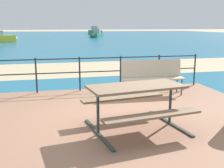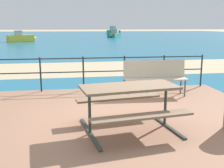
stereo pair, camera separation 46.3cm
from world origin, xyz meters
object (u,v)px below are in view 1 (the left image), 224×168
boat_far (97,34)px  picnic_table (136,97)px  boat_near (3,38)px  park_bench (152,74)px  boat_mid (95,32)px

boat_far → picnic_table: bearing=14.8°
boat_near → park_bench: bearing=-103.7°
boat_far → boat_near: bearing=-25.2°
boat_near → boat_far: bearing=11.0°
boat_far → park_bench: bearing=16.1°
boat_near → boat_mid: boat_mid is taller
boat_near → boat_mid: (14.63, 25.68, 0.11)m
picnic_table → boat_far: size_ratio=0.40×
park_bench → boat_far: 37.64m
park_bench → boat_near: bearing=109.1°
boat_mid → boat_far: size_ratio=1.03×
boat_near → boat_mid: size_ratio=0.72×
picnic_table → park_bench: 2.56m
boat_near → boat_far: 16.86m
boat_near → boat_far: (12.60, 11.21, -0.00)m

